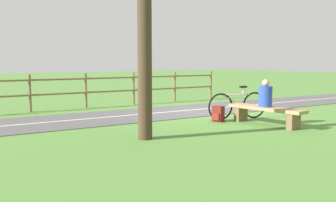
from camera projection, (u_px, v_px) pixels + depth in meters
ground_plane at (205, 112)px, 11.48m from camera, size 80.00×80.00×0.00m
paved_path at (72, 121)px, 9.80m from camera, size 5.52×36.09×0.02m
path_centre_line at (72, 120)px, 9.79m from camera, size 2.77×31.90×0.00m
bench at (266, 112)px, 9.16m from camera, size 2.09×0.53×0.45m
person_seated at (265, 95)px, 9.14m from camera, size 0.35×0.35×0.68m
bicycle at (238, 105)px, 10.05m from camera, size 0.53×1.72×0.91m
backpack at (218, 114)px, 9.65m from camera, size 0.32×0.32×0.41m
fence_roadside at (30, 90)px, 11.40m from camera, size 0.90×14.49×1.17m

